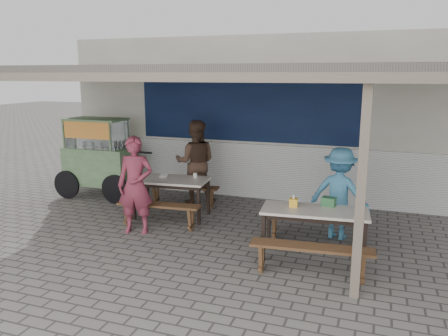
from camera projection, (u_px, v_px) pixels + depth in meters
ground at (205, 245)px, 6.99m from camera, size 60.00×60.00×0.00m
back_wall at (263, 118)px, 9.93m from camera, size 9.00×1.28×3.50m
warung_roof at (225, 72)px, 7.25m from camera, size 9.00×4.21×2.81m
table_left at (171, 183)px, 8.27m from camera, size 1.46×0.89×0.75m
bench_left_street at (159, 210)px, 7.72m from camera, size 1.51×0.43×0.45m
bench_left_wall at (183, 191)px, 8.96m from camera, size 1.51×0.43×0.45m
table_right at (315, 215)px, 6.39m from camera, size 1.59×0.80×0.75m
bench_right_street at (311, 253)px, 5.83m from camera, size 1.65×0.43×0.45m
bench_right_wall at (316, 221)px, 7.10m from camera, size 1.65×0.43×0.45m
vendor_cart at (99, 155)px, 9.64m from camera, size 2.20×0.86×1.75m
patron_street_side at (136, 185)px, 7.42m from camera, size 0.69×0.53×1.68m
patron_wall_side at (196, 162)px, 9.14m from camera, size 1.02×0.90×1.76m
patron_right_table at (340, 193)px, 7.18m from camera, size 1.08×0.75×1.53m
tissue_box at (293, 202)px, 6.52m from camera, size 0.13×0.13×0.12m
donation_box at (329, 202)px, 6.54m from camera, size 0.22×0.17×0.13m
condiment_jar at (195, 175)px, 8.34m from camera, size 0.08×0.08×0.09m
condiment_bowl at (164, 176)px, 8.37m from camera, size 0.27×0.27×0.05m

